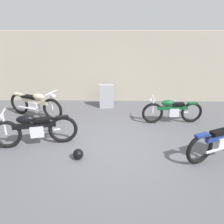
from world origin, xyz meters
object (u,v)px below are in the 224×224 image
(motorcycle_black, at_px, (34,129))
(stone_marker, at_px, (107,96))
(helmet, at_px, (78,154))
(motorcycle_blue, at_px, (224,139))
(motorcycle_green, at_px, (172,110))
(motorcycle_cream, at_px, (36,104))

(motorcycle_black, bearing_deg, stone_marker, -135.12)
(helmet, distance_m, motorcycle_black, 1.44)
(helmet, height_order, motorcycle_blue, motorcycle_blue)
(stone_marker, height_order, motorcycle_green, stone_marker)
(motorcycle_blue, bearing_deg, helmet, 157.97)
(stone_marker, height_order, motorcycle_black, motorcycle_black)
(motorcycle_black, bearing_deg, motorcycle_green, -171.74)
(motorcycle_cream, relative_size, motorcycle_blue, 1.01)
(motorcycle_black, xyz_separation_m, motorcycle_blue, (4.76, -0.45, -0.01))
(motorcycle_black, bearing_deg, motorcycle_blue, 161.83)
(helmet, relative_size, motorcycle_green, 0.13)
(motorcycle_green, relative_size, motorcycle_blue, 0.97)
(helmet, distance_m, motorcycle_green, 3.47)
(stone_marker, xyz_separation_m, motorcycle_green, (2.16, -1.31, -0.02))
(motorcycle_green, bearing_deg, helmet, 34.70)
(stone_marker, bearing_deg, motorcycle_cream, -158.55)
(motorcycle_cream, bearing_deg, stone_marker, 43.08)
(motorcycle_green, distance_m, motorcycle_cream, 4.55)
(stone_marker, relative_size, motorcycle_black, 0.41)
(motorcycle_green, height_order, motorcycle_black, motorcycle_black)
(motorcycle_blue, bearing_deg, motorcycle_green, 87.50)
(motorcycle_green, bearing_deg, motorcycle_blue, 108.69)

